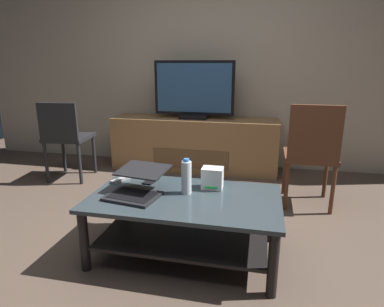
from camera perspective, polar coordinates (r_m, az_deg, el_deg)
ground_plane at (r=2.31m, az=-4.06°, el=-17.46°), size 7.68×7.68×0.00m
back_wall at (r=4.11m, az=4.66°, el=17.49°), size 6.40×0.12×2.80m
coffee_table at (r=2.17m, az=-1.28°, el=-10.67°), size 1.23×0.70×0.42m
media_cabinet at (r=3.94m, az=0.40°, el=1.71°), size 1.99×0.47×0.63m
television at (r=3.82m, az=0.35°, el=10.95°), size 0.94×0.20×0.67m
dining_chair at (r=2.99m, az=20.31°, el=0.41°), size 0.45×0.45×0.94m
side_chair at (r=3.77m, az=-21.45°, el=3.02°), size 0.48×0.48×0.87m
laptop at (r=2.16m, az=-9.70°, el=-5.54°), size 0.38×0.44×0.16m
router_box at (r=2.23m, az=3.62°, el=-4.37°), size 0.14×0.11×0.15m
water_bottle_near at (r=2.13m, az=-1.00°, el=-4.20°), size 0.07×0.07×0.24m
cell_phone at (r=2.39m, az=-7.29°, el=-4.85°), size 0.09×0.15×0.01m
tv_remote at (r=2.44m, az=-12.52°, el=-4.51°), size 0.11×0.16×0.02m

